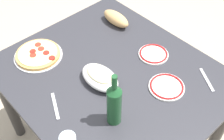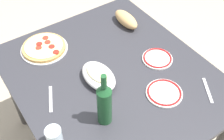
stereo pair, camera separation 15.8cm
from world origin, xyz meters
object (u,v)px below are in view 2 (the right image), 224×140
side_plate_near (164,93)px  pepperoni_pizza (44,47)px  bread_loaf (126,19)px  dining_table (112,87)px  baked_pasta_dish (98,75)px  side_plate_far (157,58)px  water_glass (55,138)px  wine_bottle (104,104)px

side_plate_near → pepperoni_pizza: bearing=28.8°
pepperoni_pizza → bread_loaf: 0.56m
side_plate_near → dining_table: bearing=28.0°
baked_pasta_dish → side_plate_far: bearing=-98.9°
water_glass → side_plate_far: water_glass is taller
baked_pasta_dish → bread_loaf: (0.32, -0.42, -0.00)m
pepperoni_pizza → baked_pasta_dish: 0.42m
wine_bottle → water_glass: wine_bottle is taller
bread_loaf → side_plate_near: bearing=162.7°
baked_pasta_dish → wine_bottle: size_ratio=0.76×
baked_pasta_dish → side_plate_far: 0.38m
wine_bottle → bread_loaf: size_ratio=1.47×
baked_pasta_dish → side_plate_near: size_ratio=1.25×
dining_table → side_plate_far: bearing=-101.1°
baked_pasta_dish → wine_bottle: bearing=154.5°
baked_pasta_dish → bread_loaf: bearing=-52.8°
pepperoni_pizza → bread_loaf: (-0.08, -0.55, 0.03)m
bread_loaf → dining_table: bearing=134.1°
pepperoni_pizza → side_plate_near: bearing=-151.2°
wine_bottle → side_plate_near: 0.37m
dining_table → pepperoni_pizza: bearing=29.4°
dining_table → pepperoni_pizza: pepperoni_pizza is taller
baked_pasta_dish → water_glass: bearing=121.0°
pepperoni_pizza → side_plate_near: size_ratio=1.48×
pepperoni_pizza → side_plate_near: 0.77m
pepperoni_pizza → dining_table: bearing=-150.6°
side_plate_near → bread_loaf: 0.62m
side_plate_far → pepperoni_pizza: bearing=48.2°
water_glass → baked_pasta_dish: bearing=-59.0°
water_glass → side_plate_near: size_ratio=0.60×
water_glass → bread_loaf: (0.54, -0.78, -0.02)m
water_glass → bread_loaf: 0.95m
water_glass → side_plate_far: bearing=-77.6°
pepperoni_pizza → bread_loaf: size_ratio=1.33×
bread_loaf → water_glass: bearing=124.4°
dining_table → baked_pasta_dish: bearing=88.4°
dining_table → water_glass: size_ratio=10.26×
side_plate_near → wine_bottle: bearing=83.1°
side_plate_near → bread_loaf: (0.59, -0.18, 0.03)m
dining_table → side_plate_near: 0.33m
side_plate_far → bread_loaf: bread_loaf is taller
baked_pasta_dish → side_plate_near: 0.36m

